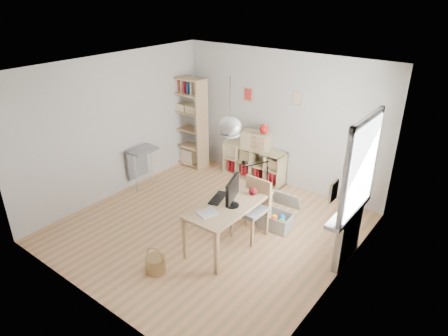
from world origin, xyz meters
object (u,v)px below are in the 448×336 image
Objects in this scene: storage_chest at (278,217)px; cube_shelf at (254,165)px; monitor at (232,191)px; desk at (229,208)px; tall_bookshelf at (189,119)px; chair at (252,205)px; drawer_chest at (256,140)px.

cube_shelf is at bearing 134.18° from storage_chest.
desk is at bearing 137.30° from monitor.
storage_chest is at bearing 54.85° from monitor.
cube_shelf is 0.70× the size of tall_bookshelf.
cube_shelf is 2.74× the size of monitor.
chair is 1.59× the size of storage_chest.
monitor reaches higher than desk.
desk is at bearing -105.07° from chair.
tall_bookshelf is at bearing -169.81° from cube_shelf.
monitor reaches higher than chair.
storage_chest is at bearing -19.54° from tall_bookshelf.
cube_shelf is 2.33× the size of drawer_chest.
tall_bookshelf reaches higher than storage_chest.
monitor is at bearing -74.60° from drawer_chest.
monitor is (1.10, -2.27, 0.71)m from cube_shelf.
chair is 1.64× the size of drawer_chest.
desk reaches higher than storage_chest.
cube_shelf is at bearing 97.17° from monitor.
cube_shelf is 1.43× the size of chair.
cube_shelf reaches higher than storage_chest.
monitor is (-0.28, -0.94, 0.82)m from storage_chest.
cube_shelf is (-1.02, 2.23, -0.36)m from desk.
tall_bookshelf is 3.33m from monitor.
tall_bookshelf is 3.91× the size of monitor.
monitor is (0.08, -0.04, 0.35)m from desk.
desk is at bearing -76.02° from drawer_chest.
storage_chest is 1.21× the size of monitor.
chair is (2.72, -1.51, -0.53)m from tall_bookshelf.
desk reaches higher than cube_shelf.
chair is 0.65m from monitor.
tall_bookshelf reaches higher than chair.
storage_chest is (0.22, 0.47, -0.38)m from chair.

